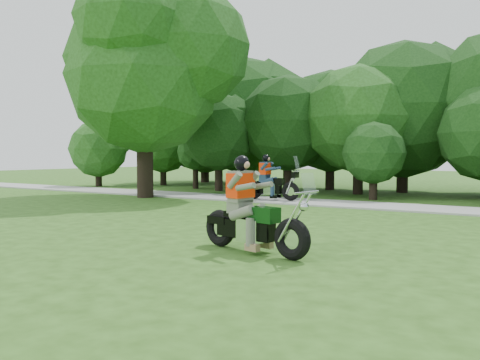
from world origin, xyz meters
The scene contains 6 objects.
ground centered at (0.00, 0.00, 0.00)m, with size 100.00×100.00×0.00m, color #294C15.
walkway centered at (0.00, 8.00, 0.03)m, with size 60.00×2.20×0.06m, color gray.
tree_line centered at (0.01, 14.89, 3.72)m, with size 39.96×12.32×7.74m.
big_tree_west centered at (-10.54, 6.85, 5.76)m, with size 8.64×6.56×9.96m.
chopper_motorcycle centered at (-1.09, -0.85, 0.66)m, with size 2.47×0.94×1.78m.
touring_motorcycle centered at (-5.29, 7.79, 0.70)m, with size 2.30×0.65×1.75m.
Camera 1 is at (3.22, -8.19, 1.77)m, focal length 35.00 mm.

